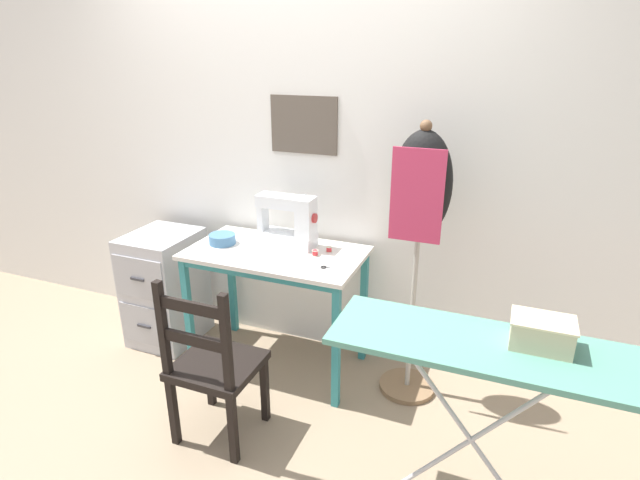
% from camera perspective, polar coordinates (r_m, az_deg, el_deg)
% --- Properties ---
extents(ground_plane, '(14.00, 14.00, 0.00)m').
position_cam_1_polar(ground_plane, '(3.07, -7.15, -16.57)').
color(ground_plane, gray).
extents(wall_back, '(10.00, 0.07, 2.55)m').
position_cam_1_polar(wall_back, '(3.07, -2.42, 9.87)').
color(wall_back, silver).
rests_on(wall_back, ground_plane).
extents(sewing_table, '(1.02, 0.58, 0.77)m').
position_cam_1_polar(sewing_table, '(2.94, -5.16, -3.21)').
color(sewing_table, silver).
rests_on(sewing_table, ground_plane).
extents(sewing_machine, '(0.36, 0.16, 0.33)m').
position_cam_1_polar(sewing_machine, '(2.94, -3.48, 1.97)').
color(sewing_machine, white).
rests_on(sewing_machine, sewing_table).
extents(fabric_bowl, '(0.16, 0.16, 0.06)m').
position_cam_1_polar(fabric_bowl, '(3.06, -11.11, 0.14)').
color(fabric_bowl, teal).
rests_on(fabric_bowl, sewing_table).
extents(scissors, '(0.15, 0.04, 0.01)m').
position_cam_1_polar(scissors, '(2.67, 1.13, -3.25)').
color(scissors, silver).
rests_on(scissors, sewing_table).
extents(thread_spool_near_machine, '(0.04, 0.04, 0.03)m').
position_cam_1_polar(thread_spool_near_machine, '(2.83, -0.57, -1.48)').
color(thread_spool_near_machine, red).
rests_on(thread_spool_near_machine, sewing_table).
extents(thread_spool_mid_table, '(0.04, 0.04, 0.03)m').
position_cam_1_polar(thread_spool_mid_table, '(2.88, 1.04, -1.05)').
color(thread_spool_mid_table, red).
rests_on(thread_spool_mid_table, sewing_table).
extents(wooden_chair, '(0.40, 0.38, 0.90)m').
position_cam_1_polar(wooden_chair, '(2.56, -12.05, -13.92)').
color(wooden_chair, black).
rests_on(wooden_chair, ground_plane).
extents(filing_cabinet, '(0.40, 0.48, 0.75)m').
position_cam_1_polar(filing_cabinet, '(3.51, -17.25, -5.19)').
color(filing_cabinet, '#B7B7BC').
rests_on(filing_cabinet, ground_plane).
extents(dress_form, '(0.32, 0.32, 1.55)m').
position_cam_1_polar(dress_form, '(2.59, 11.37, 4.00)').
color(dress_form, '#846647').
rests_on(dress_form, ground_plane).
extents(ironing_board, '(1.12, 0.38, 0.87)m').
position_cam_1_polar(ironing_board, '(1.97, 18.09, -12.28)').
color(ironing_board, '#518E7A').
rests_on(ironing_board, ground_plane).
extents(storage_box, '(0.22, 0.15, 0.11)m').
position_cam_1_polar(storage_box, '(1.97, 24.01, -9.67)').
color(storage_box, beige).
rests_on(storage_box, ironing_board).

